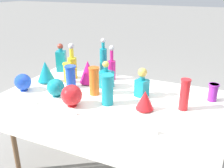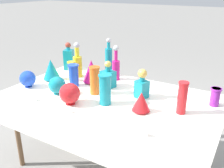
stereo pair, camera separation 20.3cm
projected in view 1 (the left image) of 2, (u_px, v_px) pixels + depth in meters
name	position (u px, v px, depth m)	size (l,w,h in m)	color
display_table	(110.00, 103.00, 2.06)	(1.75, 0.98, 0.76)	white
tall_bottle_0	(103.00, 60.00, 2.46)	(0.07, 0.07, 0.38)	teal
tall_bottle_1	(112.00, 67.00, 2.37)	(0.07, 0.07, 0.33)	#C61972
tall_bottle_2	(72.00, 65.00, 2.40)	(0.09, 0.09, 0.35)	yellow
square_decanter_0	(61.00, 59.00, 2.62)	(0.13, 0.13, 0.29)	teal
square_decanter_1	(142.00, 84.00, 2.01)	(0.11, 0.11, 0.24)	teal
square_decanter_2	(106.00, 78.00, 2.20)	(0.13, 0.13, 0.24)	teal
slender_vase_0	(185.00, 94.00, 1.79)	(0.07, 0.07, 0.24)	red
slender_vase_1	(71.00, 76.00, 2.19)	(0.10, 0.10, 0.20)	blue
slender_vase_2	(67.00, 72.00, 2.31)	(0.08, 0.08, 0.19)	yellow
slender_vase_3	(213.00, 92.00, 1.94)	(0.08, 0.08, 0.14)	purple
slender_vase_4	(107.00, 89.00, 1.87)	(0.10, 0.10, 0.24)	teal
slender_vase_5	(94.00, 80.00, 2.04)	(0.09, 0.09, 0.24)	orange
fluted_vase_0	(46.00, 71.00, 2.32)	(0.16, 0.16, 0.20)	teal
fluted_vase_1	(88.00, 72.00, 2.28)	(0.16, 0.16, 0.22)	#C61972
fluted_vase_2	(145.00, 100.00, 1.80)	(0.13, 0.13, 0.15)	red
round_bowl_0	(56.00, 87.00, 2.02)	(0.14, 0.14, 0.15)	teal
round_bowl_1	(23.00, 82.00, 2.13)	(0.14, 0.14, 0.15)	blue
round_bowl_2	(72.00, 95.00, 1.86)	(0.16, 0.16, 0.17)	red
price_tag_left	(34.00, 102.00, 1.91)	(0.06, 0.01, 0.04)	white
price_tag_center	(153.00, 130.00, 1.53)	(0.06, 0.01, 0.05)	white
price_tag_right	(73.00, 112.00, 1.76)	(0.06, 0.01, 0.03)	white
cardboard_box_behind_left	(122.00, 95.00, 3.46)	(0.42, 0.32, 0.44)	tan
cardboard_box_behind_right	(116.00, 97.00, 3.54)	(0.47, 0.48, 0.35)	tan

